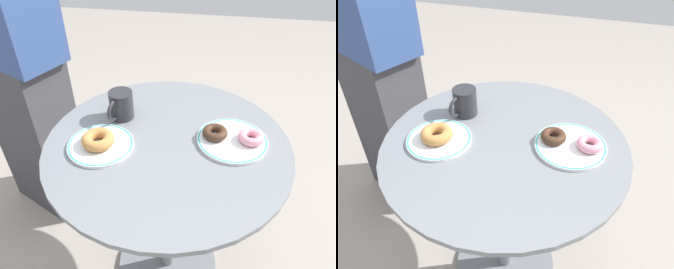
{
  "view_description": "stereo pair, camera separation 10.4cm",
  "coord_description": "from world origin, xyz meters",
  "views": [
    {
      "loc": [
        0.13,
        -0.79,
        1.41
      ],
      "look_at": [
        -0.0,
        0.01,
        0.76
      ],
      "focal_mm": 34.64,
      "sensor_mm": 36.0,
      "label": 1
    },
    {
      "loc": [
        0.23,
        -0.77,
        1.41
      ],
      "look_at": [
        -0.0,
        0.01,
        0.76
      ],
      "focal_mm": 34.64,
      "sensor_mm": 36.0,
      "label": 2
    }
  ],
  "objects": [
    {
      "name": "plate_left",
      "position": [
        -0.21,
        -0.05,
        0.74
      ],
      "size": [
        0.21,
        0.21,
        0.01
      ],
      "color": "white",
      "rests_on": "cafe_table"
    },
    {
      "name": "donut_pink_frosted",
      "position": [
        0.26,
        0.04,
        0.76
      ],
      "size": [
        0.1,
        0.1,
        0.03
      ],
      "primitive_type": "torus",
      "rotation": [
        0.0,
        0.0,
        4.95
      ],
      "color": "pink",
      "rests_on": "plate_right"
    },
    {
      "name": "cafe_table",
      "position": [
        0.0,
        0.0,
        0.5
      ],
      "size": [
        0.8,
        0.8,
        0.74
      ],
      "color": "slate",
      "rests_on": "ground"
    },
    {
      "name": "plate_right",
      "position": [
        0.21,
        0.04,
        0.74
      ],
      "size": [
        0.23,
        0.23,
        0.01
      ],
      "color": "white",
      "rests_on": "cafe_table"
    },
    {
      "name": "coffee_mug",
      "position": [
        -0.18,
        0.11,
        0.79
      ],
      "size": [
        0.08,
        0.13,
        0.1
      ],
      "color": "#28282D",
      "rests_on": "cafe_table"
    },
    {
      "name": "person_figure",
      "position": [
        -0.69,
        0.31,
        0.8
      ],
      "size": [
        0.49,
        0.38,
        1.65
      ],
      "color": "#3D3D42",
      "rests_on": "ground"
    },
    {
      "name": "donut_chocolate",
      "position": [
        0.15,
        0.04,
        0.76
      ],
      "size": [
        0.11,
        0.11,
        0.03
      ],
      "primitive_type": "torus",
      "rotation": [
        0.0,
        0.0,
        5.11
      ],
      "color": "#422819",
      "rests_on": "plate_right"
    },
    {
      "name": "donut_old_fashioned",
      "position": [
        -0.21,
        -0.06,
        0.76
      ],
      "size": [
        0.13,
        0.13,
        0.03
      ],
      "primitive_type": "torus",
      "rotation": [
        0.0,
        0.0,
        3.4
      ],
      "color": "#BC7F42",
      "rests_on": "plate_left"
    },
    {
      "name": "ground_plane",
      "position": [
        0.0,
        0.0,
        -0.01
      ],
      "size": [
        7.0,
        7.0,
        0.02
      ],
      "primitive_type": "cube",
      "color": "#9E9389"
    }
  ]
}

